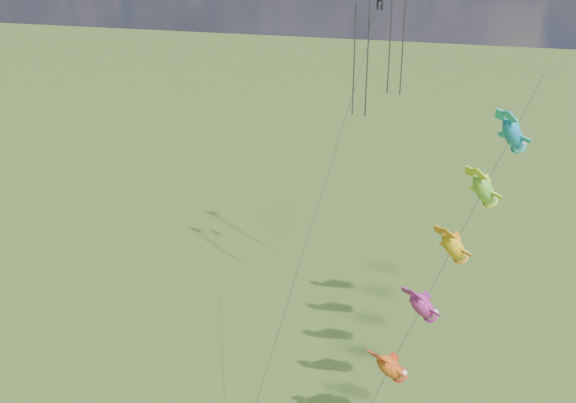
% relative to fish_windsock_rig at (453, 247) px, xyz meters
% --- Properties ---
extents(fish_windsock_rig, '(7.44, 14.23, 16.98)m').
position_rel_fish_windsock_rig_xyz_m(fish_windsock_rig, '(0.00, 0.00, 0.00)').
color(fish_windsock_rig, brown).
rests_on(fish_windsock_rig, ground).
extents(parafoil_rig, '(4.27, 17.27, 24.76)m').
position_rel_fish_windsock_rig_xyz_m(parafoil_rig, '(-5.45, 5.72, 10.55)').
color(parafoil_rig, brown).
rests_on(parafoil_rig, ground).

